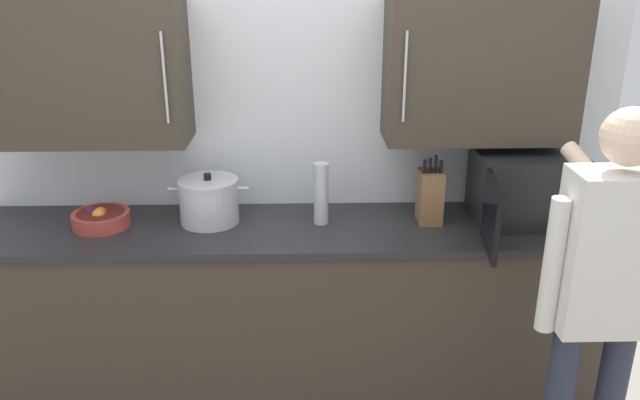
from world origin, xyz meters
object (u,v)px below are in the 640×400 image
(microwave_oven, at_px, (522,189))
(fruit_bowl, at_px, (101,218))
(knife_block, at_px, (430,196))
(person_figure, at_px, (602,288))
(thermos_flask, at_px, (321,193))
(stock_pot, at_px, (209,201))

(microwave_oven, xyz_separation_m, fruit_bowl, (-2.01, -0.01, -0.13))
(knife_block, distance_m, person_figure, 0.95)
(microwave_oven, height_order, thermos_flask, microwave_oven)
(knife_block, height_order, stock_pot, knife_block)
(knife_block, bearing_deg, thermos_flask, -179.28)
(fruit_bowl, distance_m, person_figure, 2.20)
(fruit_bowl, xyz_separation_m, stock_pot, (0.51, 0.04, 0.07))
(fruit_bowl, height_order, thermos_flask, thermos_flask)
(stock_pot, height_order, person_figure, person_figure)
(microwave_oven, distance_m, stock_pot, 1.50)
(microwave_oven, distance_m, thermos_flask, 0.96)
(knife_block, xyz_separation_m, stock_pot, (-1.06, 0.02, -0.02))
(person_figure, bearing_deg, microwave_oven, 92.72)
(thermos_flask, relative_size, person_figure, 0.18)
(microwave_oven, relative_size, thermos_flask, 2.36)
(person_figure, bearing_deg, thermos_flask, 140.80)
(fruit_bowl, distance_m, stock_pot, 0.52)
(knife_block, bearing_deg, stock_pot, 178.75)
(stock_pot, xyz_separation_m, person_figure, (1.54, -0.84, -0.03))
(knife_block, distance_m, stock_pot, 1.06)
(knife_block, relative_size, thermos_flask, 1.13)
(stock_pot, bearing_deg, microwave_oven, -1.32)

